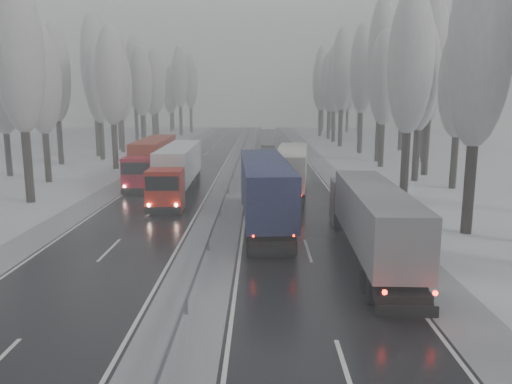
{
  "coord_description": "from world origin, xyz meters",
  "views": [
    {
      "loc": [
        2.73,
        -13.3,
        7.85
      ],
      "look_at": [
        2.47,
        17.14,
        2.2
      ],
      "focal_mm": 35.0,
      "sensor_mm": 36.0,
      "label": 1
    }
  ],
  "objects_px": {
    "truck_grey_tarp": "(370,215)",
    "truck_red_red": "(153,157)",
    "box_truck_distant": "(269,136)",
    "truck_red_white": "(178,167)",
    "truck_cream_box": "(292,167)",
    "truck_blue_box": "(264,186)"
  },
  "relations": [
    {
      "from": "truck_grey_tarp",
      "to": "truck_cream_box",
      "type": "xyz_separation_m",
      "value": [
        -2.76,
        17.73,
        0.06
      ]
    },
    {
      "from": "box_truck_distant",
      "to": "truck_cream_box",
      "type": "bearing_deg",
      "value": -85.51
    },
    {
      "from": "truck_grey_tarp",
      "to": "truck_blue_box",
      "type": "bearing_deg",
      "value": 129.06
    },
    {
      "from": "truck_grey_tarp",
      "to": "truck_red_red",
      "type": "xyz_separation_m",
      "value": [
        -15.93,
        24.05,
        0.16
      ]
    },
    {
      "from": "truck_grey_tarp",
      "to": "box_truck_distant",
      "type": "relative_size",
      "value": 1.85
    },
    {
      "from": "truck_cream_box",
      "to": "truck_red_red",
      "type": "distance_m",
      "value": 14.61
    },
    {
      "from": "truck_red_white",
      "to": "truck_red_red",
      "type": "relative_size",
      "value": 0.99
    },
    {
      "from": "truck_cream_box",
      "to": "truck_red_white",
      "type": "distance_m",
      "value": 9.58
    },
    {
      "from": "truck_blue_box",
      "to": "truck_red_white",
      "type": "distance_m",
      "value": 12.15
    },
    {
      "from": "truck_cream_box",
      "to": "truck_red_white",
      "type": "relative_size",
      "value": 0.97
    },
    {
      "from": "truck_grey_tarp",
      "to": "truck_red_red",
      "type": "height_order",
      "value": "truck_red_red"
    },
    {
      "from": "truck_grey_tarp",
      "to": "truck_cream_box",
      "type": "relative_size",
      "value": 0.97
    },
    {
      "from": "truck_grey_tarp",
      "to": "box_truck_distant",
      "type": "distance_m",
      "value": 64.42
    },
    {
      "from": "truck_grey_tarp",
      "to": "truck_red_white",
      "type": "distance_m",
      "value": 20.81
    },
    {
      "from": "truck_grey_tarp",
      "to": "truck_red_red",
      "type": "distance_m",
      "value": 28.85
    },
    {
      "from": "truck_grey_tarp",
      "to": "truck_blue_box",
      "type": "distance_m",
      "value": 8.67
    },
    {
      "from": "truck_grey_tarp",
      "to": "truck_blue_box",
      "type": "relative_size",
      "value": 0.89
    },
    {
      "from": "box_truck_distant",
      "to": "truck_red_white",
      "type": "xyz_separation_m",
      "value": [
        -8.31,
        -47.5,
        0.84
      ]
    },
    {
      "from": "truck_blue_box",
      "to": "truck_red_red",
      "type": "bearing_deg",
      "value": 118.78
    },
    {
      "from": "truck_cream_box",
      "to": "truck_red_red",
      "type": "height_order",
      "value": "truck_red_red"
    },
    {
      "from": "truck_cream_box",
      "to": "box_truck_distant",
      "type": "distance_m",
      "value": 46.58
    },
    {
      "from": "truck_blue_box",
      "to": "box_truck_distant",
      "type": "xyz_separation_m",
      "value": [
        1.26,
        57.39,
        -0.98
      ]
    }
  ]
}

